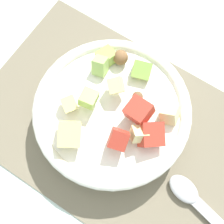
{
  "coord_description": "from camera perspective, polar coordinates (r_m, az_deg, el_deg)",
  "views": [
    {
      "loc": [
        -0.09,
        0.15,
        0.57
      ],
      "look_at": [
        0.01,
        -0.01,
        0.05
      ],
      "focal_mm": 53.26,
      "sensor_mm": 36.0,
      "label": 1
    }
  ],
  "objects": [
    {
      "name": "serving_spoon",
      "position": [
        0.58,
        14.92,
        -15.26
      ],
      "size": [
        0.19,
        0.07,
        0.01
      ],
      "color": "#B7B7BC",
      "rests_on": "placemat"
    },
    {
      "name": "ground_plane",
      "position": [
        0.6,
        0.59,
        -2.59
      ],
      "size": [
        2.4,
        2.4,
        0.0
      ],
      "primitive_type": "plane",
      "color": "silver"
    },
    {
      "name": "placemat",
      "position": [
        0.59,
        0.59,
        -2.51
      ],
      "size": [
        0.49,
        0.33,
        0.01
      ],
      "primitive_type": "cube",
      "color": "#756B56",
      "rests_on": "ground_plane"
    },
    {
      "name": "salad_bowl",
      "position": [
        0.56,
        0.06,
        -0.2
      ],
      "size": [
        0.26,
        0.26,
        0.1
      ],
      "color": "white",
      "rests_on": "placemat"
    }
  ]
}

